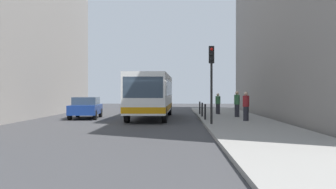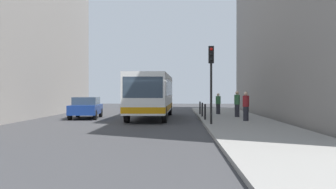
% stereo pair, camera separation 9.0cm
% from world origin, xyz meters
% --- Properties ---
extents(ground_plane, '(80.00, 80.00, 0.00)m').
position_xyz_m(ground_plane, '(0.00, 0.00, 0.00)').
color(ground_plane, '#38383A').
extents(sidewalk, '(4.40, 40.00, 0.15)m').
position_xyz_m(sidewalk, '(5.40, 0.00, 0.07)').
color(sidewalk, gray).
rests_on(sidewalk, ground).
extents(bus, '(2.72, 11.06, 3.00)m').
position_xyz_m(bus, '(-0.07, 4.41, 1.73)').
color(bus, white).
rests_on(bus, ground).
extents(car_beside_bus, '(2.12, 4.52, 1.48)m').
position_xyz_m(car_beside_bus, '(-4.59, 4.10, 0.78)').
color(car_beside_bus, navy).
rests_on(car_beside_bus, ground).
extents(traffic_light, '(0.28, 0.33, 4.10)m').
position_xyz_m(traffic_light, '(3.55, -2.45, 3.01)').
color(traffic_light, black).
rests_on(traffic_light, sidewalk).
extents(bollard_near, '(0.11, 0.11, 0.95)m').
position_xyz_m(bollard_near, '(3.45, 1.00, 0.62)').
color(bollard_near, black).
rests_on(bollard_near, sidewalk).
extents(bollard_mid, '(0.11, 0.11, 0.95)m').
position_xyz_m(bollard_mid, '(3.45, 4.12, 0.62)').
color(bollard_mid, black).
rests_on(bollard_mid, sidewalk).
extents(bollard_far, '(0.11, 0.11, 0.95)m').
position_xyz_m(bollard_far, '(3.45, 7.23, 0.62)').
color(bollard_far, black).
rests_on(bollard_far, sidewalk).
extents(pedestrian_near_signal, '(0.38, 0.38, 1.70)m').
position_xyz_m(pedestrian_near_signal, '(5.76, -0.02, 1.00)').
color(pedestrian_near_signal, '#26262D').
rests_on(pedestrian_near_signal, sidewalk).
extents(pedestrian_mid_sidewalk, '(0.38, 0.38, 1.73)m').
position_xyz_m(pedestrian_mid_sidewalk, '(5.77, 3.67, 1.02)').
color(pedestrian_mid_sidewalk, '#26262D').
rests_on(pedestrian_mid_sidewalk, sidewalk).
extents(pedestrian_far_sidewalk, '(0.38, 0.38, 1.59)m').
position_xyz_m(pedestrian_far_sidewalk, '(4.84, 7.29, 0.94)').
color(pedestrian_far_sidewalk, '#26262D').
rests_on(pedestrian_far_sidewalk, sidewalk).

